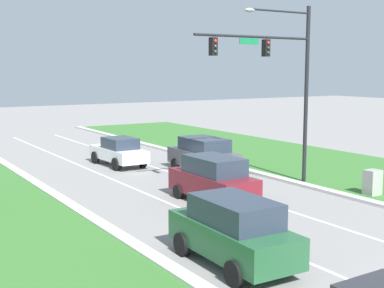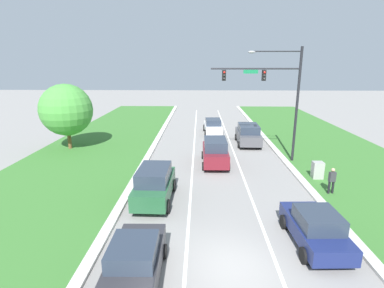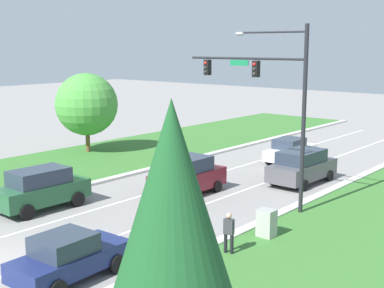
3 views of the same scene
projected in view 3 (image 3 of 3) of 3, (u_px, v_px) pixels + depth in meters
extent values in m
cylinder|color=black|center=(304.00, 121.00, 24.85)|extent=(0.20, 0.20, 8.92)
cylinder|color=black|center=(245.00, 58.00, 26.45)|extent=(6.72, 0.12, 0.12)
cube|color=#147042|center=(239.00, 63.00, 26.70)|extent=(1.10, 0.04, 0.28)
cylinder|color=black|center=(272.00, 32.00, 25.27)|extent=(3.70, 0.09, 0.09)
ellipsoid|color=gray|center=(240.00, 34.00, 26.45)|extent=(0.56, 0.28, 0.20)
cube|color=black|center=(256.00, 69.00, 26.12)|extent=(0.28, 0.32, 0.80)
sphere|color=red|center=(254.00, 64.00, 25.95)|extent=(0.16, 0.16, 0.16)
sphere|color=#2D2D2D|center=(254.00, 69.00, 25.99)|extent=(0.16, 0.16, 0.16)
sphere|color=#2D2D2D|center=(254.00, 74.00, 26.03)|extent=(0.16, 0.16, 0.16)
cube|color=black|center=(208.00, 67.00, 28.03)|extent=(0.28, 0.32, 0.80)
sphere|color=red|center=(206.00, 63.00, 27.86)|extent=(0.16, 0.16, 0.16)
sphere|color=#2D2D2D|center=(206.00, 67.00, 27.90)|extent=(0.16, 0.16, 0.16)
sphere|color=#2D2D2D|center=(206.00, 72.00, 27.94)|extent=(0.16, 0.16, 0.16)
cube|color=white|center=(291.00, 152.00, 36.68)|extent=(1.97, 4.74, 0.71)
cube|color=#283342|center=(289.00, 143.00, 36.33)|extent=(1.69, 2.16, 0.65)
cylinder|color=black|center=(312.00, 156.00, 37.34)|extent=(0.27, 0.76, 0.76)
cylinder|color=black|center=(289.00, 153.00, 38.39)|extent=(0.27, 0.76, 0.76)
cylinder|color=black|center=(292.00, 163.00, 35.09)|extent=(0.27, 0.76, 0.76)
cylinder|color=black|center=(269.00, 159.00, 36.14)|extent=(0.27, 0.76, 0.76)
cube|color=#235633|center=(42.00, 193.00, 26.20)|extent=(1.99, 4.65, 0.91)
cube|color=#283342|center=(39.00, 177.00, 25.96)|extent=(1.75, 2.80, 0.76)
cylinder|color=black|center=(78.00, 199.00, 26.74)|extent=(0.26, 0.75, 0.74)
cylinder|color=black|center=(56.00, 193.00, 27.93)|extent=(0.26, 0.75, 0.74)
cylinder|color=black|center=(27.00, 212.00, 24.63)|extent=(0.26, 0.75, 0.74)
cylinder|color=black|center=(6.00, 205.00, 25.82)|extent=(0.26, 0.75, 0.74)
cube|color=navy|center=(71.00, 260.00, 18.35)|extent=(1.98, 4.28, 0.67)
cube|color=#283342|center=(64.00, 244.00, 18.03)|extent=(1.71, 1.96, 0.65)
cylinder|color=black|center=(116.00, 264.00, 18.89)|extent=(0.27, 0.67, 0.66)
cylinder|color=black|center=(83.00, 252.00, 19.96)|extent=(0.27, 0.67, 0.66)
cylinder|color=black|center=(23.00, 275.00, 17.93)|extent=(0.27, 0.67, 0.66)
cube|color=maroon|center=(188.00, 180.00, 28.81)|extent=(1.90, 4.57, 0.97)
cube|color=#283342|center=(186.00, 165.00, 28.57)|extent=(1.70, 2.75, 0.76)
cylinder|color=black|center=(217.00, 186.00, 29.40)|extent=(0.24, 0.62, 0.62)
cylinder|color=black|center=(191.00, 181.00, 30.54)|extent=(0.24, 0.62, 0.62)
cylinder|color=black|center=(184.00, 197.00, 27.25)|extent=(0.24, 0.62, 0.62)
cylinder|color=black|center=(158.00, 191.00, 28.40)|extent=(0.24, 0.62, 0.62)
cube|color=#4C4C51|center=(302.00, 170.00, 31.25)|extent=(2.16, 4.90, 0.92)
cube|color=#283342|center=(302.00, 156.00, 31.01)|extent=(1.91, 2.95, 0.73)
cylinder|color=black|center=(329.00, 176.00, 31.79)|extent=(0.26, 0.65, 0.64)
cylinder|color=black|center=(300.00, 171.00, 33.09)|extent=(0.26, 0.65, 0.64)
cylinder|color=black|center=(304.00, 185.00, 29.57)|extent=(0.26, 0.65, 0.64)
cylinder|color=black|center=(273.00, 180.00, 30.87)|extent=(0.26, 0.65, 0.64)
cube|color=#9E9E99|center=(266.00, 224.00, 22.26)|extent=(0.70, 0.60, 1.24)
cylinder|color=black|center=(226.00, 244.00, 20.54)|extent=(0.14, 0.14, 0.84)
cylinder|color=black|center=(232.00, 245.00, 20.42)|extent=(0.14, 0.14, 0.84)
cube|color=#333338|center=(229.00, 227.00, 20.35)|extent=(0.42, 0.30, 0.60)
sphere|color=tan|center=(229.00, 216.00, 20.27)|extent=(0.22, 0.22, 0.22)
cylinder|color=brown|center=(88.00, 140.00, 40.10)|extent=(0.32, 0.32, 1.93)
sphere|color=#47933D|center=(87.00, 104.00, 39.61)|extent=(4.63, 4.63, 4.63)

